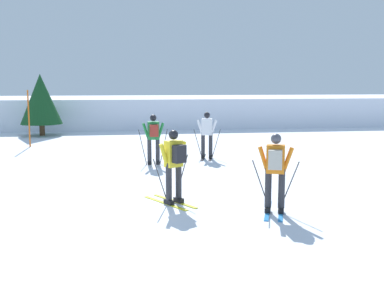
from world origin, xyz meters
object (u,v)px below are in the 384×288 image
skier_green (153,137)px  trail_marker_pole (29,119)px  conifer_far_left (41,99)px  skier_yellow (174,163)px  skier_orange (275,169)px  skier_white (207,134)px

skier_green → trail_marker_pole: size_ratio=0.69×
conifer_far_left → skier_yellow: bearing=-69.8°
skier_orange → skier_yellow: bearing=152.7°
skier_orange → trail_marker_pole: size_ratio=0.70×
skier_white → skier_yellow: (-1.88, -6.20, 0.04)m
skier_orange → skier_yellow: same height
skier_white → skier_green: same height
skier_white → skier_orange: bearing=-88.8°
skier_orange → trail_marker_pole: trail_marker_pole is taller
conifer_far_left → skier_white: bearing=-49.4°
skier_yellow → conifer_far_left: bearing=110.2°
skier_orange → skier_white: (-0.15, 7.25, -0.04)m
skier_white → skier_yellow: size_ratio=1.00×
skier_green → conifer_far_left: bearing=118.8°
skier_orange → skier_white: size_ratio=1.00×
skier_orange → skier_yellow: (-2.03, 1.05, -0.00)m
skier_green → skier_yellow: (0.15, -5.13, -0.00)m
skier_green → conifer_far_left: (-5.29, 9.61, 0.97)m
skier_green → skier_yellow: 5.13m
skier_white → skier_green: bearing=-152.0°
skier_yellow → trail_marker_pole: trail_marker_pole is taller
skier_green → skier_white: bearing=28.0°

